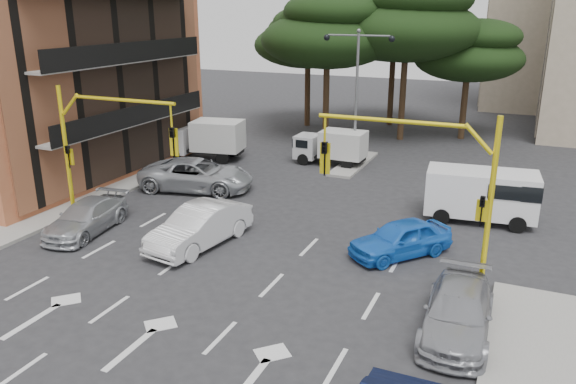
% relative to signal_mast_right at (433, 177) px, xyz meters
% --- Properties ---
extents(ground, '(120.00, 120.00, 0.00)m').
position_rel_signal_mast_right_xyz_m(ground, '(-6.80, -1.99, -3.88)').
color(ground, '#28282B').
rests_on(ground, ground).
extents(median_strip, '(1.40, 6.00, 0.15)m').
position_rel_signal_mast_right_xyz_m(median_strip, '(-6.80, 14.01, -3.81)').
color(median_strip, gray).
rests_on(median_strip, ground).
extents(apartment_orange, '(15.19, 16.15, 13.70)m').
position_rel_signal_mast_right_xyz_m(apartment_orange, '(-24.76, 6.01, 2.97)').
color(apartment_orange, '#AC5836').
rests_on(apartment_orange, ground).
extents(pine_left_near, '(9.15, 9.15, 10.23)m').
position_rel_signal_mast_right_xyz_m(pine_left_near, '(-10.75, 19.96, 3.72)').
color(pine_left_near, '#382616').
rests_on(pine_left_near, ground).
extents(pine_center, '(9.98, 9.98, 11.16)m').
position_rel_signal_mast_right_xyz_m(pine_center, '(-5.75, 21.96, 4.41)').
color(pine_center, '#382616').
rests_on(pine_center, ground).
extents(pine_left_far, '(8.32, 8.32, 9.30)m').
position_rel_signal_mast_right_xyz_m(pine_left_far, '(-13.75, 23.96, 3.03)').
color(pine_left_far, '#382616').
rests_on(pine_left_far, ground).
extents(pine_right, '(7.49, 7.49, 8.37)m').
position_rel_signal_mast_right_xyz_m(pine_right, '(-1.75, 23.96, 2.33)').
color(pine_right, '#382616').
rests_on(pine_right, ground).
extents(pine_back, '(9.15, 9.15, 10.23)m').
position_rel_signal_mast_right_xyz_m(pine_back, '(-7.75, 26.96, 3.72)').
color(pine_back, '#382616').
rests_on(pine_back, ground).
extents(signal_mast_right, '(5.79, 0.37, 6.00)m').
position_rel_signal_mast_right_xyz_m(signal_mast_right, '(0.00, 0.00, 0.00)').
color(signal_mast_right, yellow).
rests_on(signal_mast_right, ground).
extents(signal_mast_left, '(5.79, 0.37, 6.00)m').
position_rel_signal_mast_right_xyz_m(signal_mast_left, '(-13.61, 0.00, 0.00)').
color(signal_mast_left, yellow).
rests_on(signal_mast_left, ground).
extents(street_lamp_center, '(4.16, 0.36, 7.77)m').
position_rel_signal_mast_right_xyz_m(street_lamp_center, '(-6.80, 14.01, 1.54)').
color(street_lamp_center, slate).
rests_on(street_lamp_center, median_strip).
extents(car_white_hatch, '(2.43, 5.10, 1.61)m').
position_rel_signal_mast_right_xyz_m(car_white_hatch, '(-8.86, -0.03, -3.08)').
color(car_white_hatch, silver).
rests_on(car_white_hatch, ground).
extents(car_blue_compact, '(3.89, 4.20, 1.40)m').
position_rel_signal_mast_right_xyz_m(car_blue_compact, '(-1.34, 2.18, -3.19)').
color(car_blue_compact, blue).
rests_on(car_blue_compact, ground).
extents(car_silver_wagon, '(2.40, 4.68, 1.30)m').
position_rel_signal_mast_right_xyz_m(car_silver_wagon, '(-14.01, -0.73, -3.23)').
color(car_silver_wagon, '#AAADB2').
rests_on(car_silver_wagon, ground).
extents(car_silver_cross_a, '(6.25, 3.81, 1.62)m').
position_rel_signal_mast_right_xyz_m(car_silver_cross_a, '(-12.84, 6.06, -3.07)').
color(car_silver_cross_a, '#AEB2B7').
rests_on(car_silver_cross_a, ground).
extents(car_silver_parked, '(2.06, 4.72, 1.35)m').
position_rel_signal_mast_right_xyz_m(car_silver_parked, '(1.38, -2.51, -3.21)').
color(car_silver_parked, '#9A9BA1').
rests_on(car_silver_parked, ground).
extents(van_white, '(4.85, 2.57, 2.33)m').
position_rel_signal_mast_right_xyz_m(van_white, '(1.04, 7.26, -2.72)').
color(van_white, white).
rests_on(van_white, ground).
extents(box_truck_a, '(5.27, 2.93, 2.45)m').
position_rel_signal_mast_right_xyz_m(box_truck_a, '(-15.80, 11.67, -2.66)').
color(box_truck_a, white).
rests_on(box_truck_a, ground).
extents(box_truck_b, '(4.33, 1.88, 2.12)m').
position_rel_signal_mast_right_xyz_m(box_truck_b, '(-8.13, 13.51, -2.82)').
color(box_truck_b, silver).
rests_on(box_truck_b, ground).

